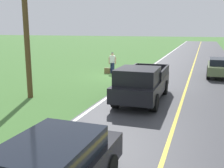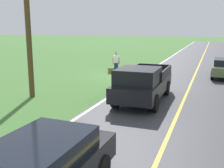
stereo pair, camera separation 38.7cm
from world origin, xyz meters
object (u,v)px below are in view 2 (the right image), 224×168
object	(u,v)px
suitcase_carried	(111,71)
utility_pole_roadside	(28,24)
pickup_truck_passing	(142,83)
hitchhiker_walking	(116,62)

from	to	relation	value
suitcase_carried	utility_pole_roadside	distance (m)	9.47
suitcase_carried	pickup_truck_passing	size ratio (longest dim) A/B	0.09
hitchhiker_walking	pickup_truck_passing	distance (m)	8.71
suitcase_carried	pickup_truck_passing	xyz separation A→B (m)	(-4.53, 7.56, 0.74)
suitcase_carried	utility_pole_roadside	bearing A→B (deg)	-13.19
hitchhiker_walking	utility_pole_roadside	distance (m)	9.39
hitchhiker_walking	utility_pole_roadside	size ratio (longest dim) A/B	0.23
hitchhiker_walking	pickup_truck_passing	xyz separation A→B (m)	(-4.12, 7.68, -0.01)
hitchhiker_walking	utility_pole_roadside	bearing A→B (deg)	79.25
pickup_truck_passing	hitchhiker_walking	bearing A→B (deg)	-61.80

